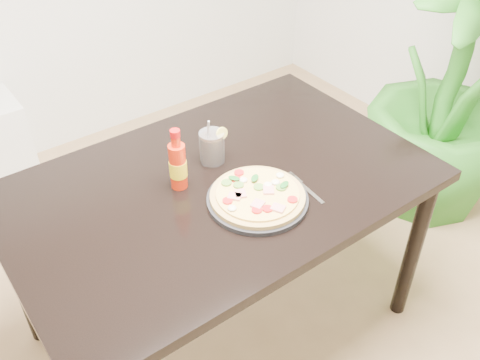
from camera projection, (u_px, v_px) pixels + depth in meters
dining_table at (219, 200)px, 1.83m from camera, size 1.40×0.90×0.75m
plate at (257, 200)px, 1.69m from camera, size 0.32×0.32×0.02m
pizza at (257, 195)px, 1.68m from camera, size 0.30×0.30×0.03m
hot_sauce_bottle at (178, 165)px, 1.71m from camera, size 0.06×0.06×0.22m
cola_cup at (212, 147)px, 1.84m from camera, size 0.09×0.09×0.18m
fork at (304, 187)px, 1.75m from camera, size 0.03×0.19×0.00m
houseplant at (451, 89)px, 2.49m from camera, size 0.81×0.81×1.30m
plant_pot at (426, 180)px, 2.82m from camera, size 0.28×0.28×0.22m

